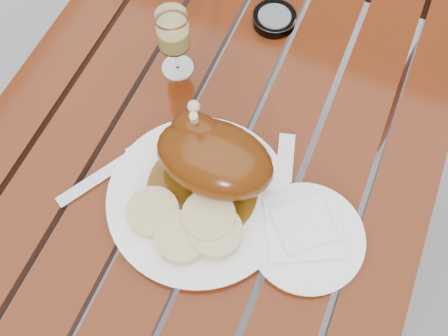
# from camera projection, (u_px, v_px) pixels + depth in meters

# --- Properties ---
(ground) EXTENTS (60.00, 60.00, 0.00)m
(ground) POSITION_uv_depth(u_px,v_px,m) (218.00, 249.00, 1.58)
(ground) COLOR slate
(ground) RESTS_ON ground
(table) EXTENTS (0.80, 1.20, 0.75)m
(table) POSITION_uv_depth(u_px,v_px,m) (217.00, 206.00, 1.24)
(table) COLOR #60210B
(table) RESTS_ON ground
(dinner_plate) EXTENTS (0.38, 0.38, 0.02)m
(dinner_plate) POSITION_uv_depth(u_px,v_px,m) (199.00, 199.00, 0.83)
(dinner_plate) COLOR white
(dinner_plate) RESTS_ON table
(roast_duck) EXTENTS (0.20, 0.19, 0.14)m
(roast_duck) POSITION_uv_depth(u_px,v_px,m) (212.00, 156.00, 0.80)
(roast_duck) COLOR #5C380A
(roast_duck) RESTS_ON dinner_plate
(bread_dumplings) EXTENTS (0.19, 0.13, 0.03)m
(bread_dumplings) POSITION_uv_depth(u_px,v_px,m) (190.00, 224.00, 0.79)
(bread_dumplings) COLOR tan
(bread_dumplings) RESTS_ON dinner_plate
(wine_glass) EXTENTS (0.08, 0.08, 0.14)m
(wine_glass) POSITION_uv_depth(u_px,v_px,m) (174.00, 44.00, 0.90)
(wine_glass) COLOR #DCC564
(wine_glass) RESTS_ON table
(side_plate) EXTENTS (0.20, 0.20, 0.02)m
(side_plate) POSITION_uv_depth(u_px,v_px,m) (306.00, 238.00, 0.81)
(side_plate) COLOR white
(side_plate) RESTS_ON table
(napkin) EXTENTS (0.16, 0.15, 0.01)m
(napkin) POSITION_uv_depth(u_px,v_px,m) (303.00, 228.00, 0.80)
(napkin) COLOR white
(napkin) RESTS_ON side_plate
(ashtray) EXTENTS (0.10, 0.10, 0.02)m
(ashtray) POSITION_uv_depth(u_px,v_px,m) (274.00, 19.00, 1.00)
(ashtray) COLOR #B2B7BC
(ashtray) RESTS_ON table
(fork) EXTENTS (0.11, 0.16, 0.01)m
(fork) POSITION_uv_depth(u_px,v_px,m) (104.00, 175.00, 0.86)
(fork) COLOR gray
(fork) RESTS_ON table
(knife) EXTENTS (0.07, 0.21, 0.01)m
(knife) POSITION_uv_depth(u_px,v_px,m) (281.00, 208.00, 0.83)
(knife) COLOR gray
(knife) RESTS_ON table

